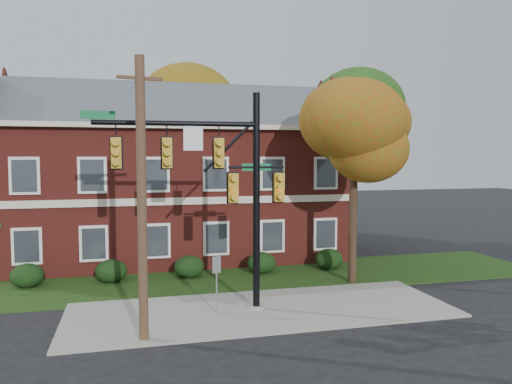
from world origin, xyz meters
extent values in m
plane|color=black|center=(0.00, 0.00, 0.00)|extent=(120.00, 120.00, 0.00)
cube|color=gray|center=(0.00, 1.00, 0.04)|extent=(14.00, 5.00, 0.08)
cube|color=#193811|center=(0.00, 6.00, 0.02)|extent=(30.00, 6.00, 0.04)
cube|color=maroon|center=(-2.00, 12.00, 3.50)|extent=(18.00, 8.00, 7.00)
cube|color=beige|center=(-2.00, 12.00, 7.12)|extent=(18.80, 8.80, 0.24)
cube|color=beige|center=(-2.00, 7.97, 3.50)|extent=(18.00, 0.12, 0.35)
ellipsoid|color=black|center=(-9.00, 6.70, 0.53)|extent=(1.40, 1.26, 1.05)
ellipsoid|color=black|center=(-5.50, 6.70, 0.53)|extent=(1.40, 1.26, 1.05)
ellipsoid|color=black|center=(-2.00, 6.70, 0.53)|extent=(1.40, 1.26, 1.05)
ellipsoid|color=black|center=(1.50, 6.70, 0.53)|extent=(1.40, 1.26, 1.05)
ellipsoid|color=black|center=(5.00, 6.70, 0.53)|extent=(1.40, 1.26, 1.05)
cylinder|color=black|center=(5.00, 4.00, 2.88)|extent=(0.36, 0.36, 5.76)
ellipsoid|color=#B6320F|center=(5.00, 4.00, 6.48)|extent=(4.25, 4.25, 3.60)
ellipsoid|color=#B6320F|center=(5.62, 3.62, 7.08)|extent=(3.50, 3.50, 3.00)
cylinder|color=black|center=(9.00, 13.00, 3.52)|extent=(0.36, 0.36, 7.04)
ellipsoid|color=#0F3912|center=(9.00, 13.00, 7.92)|extent=(5.95, 5.95, 5.04)
ellipsoid|color=#0F3912|center=(9.88, 12.47, 8.52)|extent=(4.90, 4.90, 4.20)
cylinder|color=black|center=(-1.00, 20.00, 3.84)|extent=(0.36, 0.36, 7.68)
ellipsoid|color=#9E3D0D|center=(-1.00, 20.00, 8.64)|extent=(6.46, 6.46, 5.47)
ellipsoid|color=#9E3D0D|center=(-0.05, 19.43, 9.24)|extent=(5.32, 5.32, 4.56)
cylinder|color=gray|center=(-0.18, 1.15, 0.09)|extent=(0.64, 0.64, 0.18)
cylinder|color=black|center=(-0.18, 1.15, 3.97)|extent=(0.26, 0.26, 7.94)
cylinder|color=black|center=(-3.01, 1.22, 6.81)|extent=(5.68, 0.32, 0.18)
cylinder|color=black|center=(-0.18, 1.15, 5.28)|extent=(2.04, 0.14, 0.09)
cube|color=gold|center=(-5.06, 1.27, 5.79)|extent=(0.51, 0.35, 1.32)
cube|color=gold|center=(-3.35, 1.23, 5.79)|extent=(0.51, 0.35, 1.32)
cube|color=gold|center=(-1.54, 1.18, 5.79)|extent=(0.51, 0.35, 1.32)
cube|color=silver|center=(-2.45, 1.21, 6.30)|extent=(0.68, 0.06, 0.85)
cube|color=#0D6333|center=(-5.62, 1.28, 7.06)|extent=(1.14, 0.07, 0.27)
cube|color=gold|center=(-1.03, 1.17, 4.54)|extent=(0.51, 0.35, 1.32)
cube|color=gold|center=(0.67, 1.13, 4.54)|extent=(0.51, 0.35, 1.32)
cube|color=#0D6333|center=(-0.18, 1.15, 5.28)|extent=(1.08, 0.07, 0.26)
cylinder|color=#4A3322|center=(-4.29, -1.00, 4.33)|extent=(0.33, 0.33, 8.65)
cube|color=#4A3322|center=(-4.29, -1.00, 7.98)|extent=(1.34, 0.32, 0.10)
cylinder|color=slate|center=(-1.69, 0.97, 1.06)|extent=(0.07, 0.07, 2.12)
cube|color=slate|center=(-1.69, 0.97, 1.83)|extent=(0.31, 0.10, 0.60)
camera|label=1|loc=(-4.65, -16.31, 5.66)|focal=35.00mm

